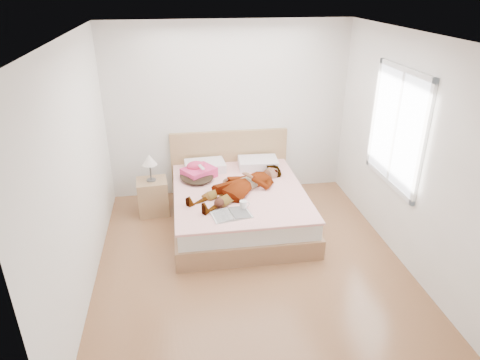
{
  "coord_description": "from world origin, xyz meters",
  "views": [
    {
      "loc": [
        -0.76,
        -4.16,
        3.09
      ],
      "look_at": [
        0.0,
        0.85,
        0.7
      ],
      "focal_mm": 32.0,
      "sensor_mm": 36.0,
      "label": 1
    }
  ],
  "objects_px": {
    "phone": "(201,167)",
    "bed": "(238,202)",
    "coffee_mug": "(244,205)",
    "nightstand": "(153,194)",
    "towel": "(198,171)",
    "woman": "(241,183)",
    "magazine": "(231,214)",
    "plush_toy": "(219,202)"
  },
  "relations": [
    {
      "from": "nightstand",
      "to": "towel",
      "type": "bearing_deg",
      "value": 2.72
    },
    {
      "from": "plush_toy",
      "to": "woman",
      "type": "bearing_deg",
      "value": 50.07
    },
    {
      "from": "bed",
      "to": "coffee_mug",
      "type": "distance_m",
      "value": 0.67
    },
    {
      "from": "phone",
      "to": "coffee_mug",
      "type": "height_order",
      "value": "phone"
    },
    {
      "from": "plush_toy",
      "to": "towel",
      "type": "bearing_deg",
      "value": 102.6
    },
    {
      "from": "bed",
      "to": "plush_toy",
      "type": "bearing_deg",
      "value": -121.34
    },
    {
      "from": "bed",
      "to": "plush_toy",
      "type": "relative_size",
      "value": 9.64
    },
    {
      "from": "woman",
      "to": "bed",
      "type": "distance_m",
      "value": 0.36
    },
    {
      "from": "woman",
      "to": "bed",
      "type": "relative_size",
      "value": 0.78
    },
    {
      "from": "bed",
      "to": "nightstand",
      "type": "bearing_deg",
      "value": 162.24
    },
    {
      "from": "woman",
      "to": "towel",
      "type": "xyz_separation_m",
      "value": [
        -0.54,
        0.51,
        -0.02
      ]
    },
    {
      "from": "woman",
      "to": "magazine",
      "type": "distance_m",
      "value": 0.69
    },
    {
      "from": "coffee_mug",
      "to": "nightstand",
      "type": "xyz_separation_m",
      "value": [
        -1.16,
        0.99,
        -0.26
      ]
    },
    {
      "from": "towel",
      "to": "nightstand",
      "type": "distance_m",
      "value": 0.73
    },
    {
      "from": "magazine",
      "to": "coffee_mug",
      "type": "xyz_separation_m",
      "value": [
        0.17,
        0.14,
        0.04
      ]
    },
    {
      "from": "bed",
      "to": "coffee_mug",
      "type": "bearing_deg",
      "value": -91.91
    },
    {
      "from": "magazine",
      "to": "towel",
      "type": "bearing_deg",
      "value": 105.44
    },
    {
      "from": "towel",
      "to": "magazine",
      "type": "bearing_deg",
      "value": -74.56
    },
    {
      "from": "phone",
      "to": "towel",
      "type": "bearing_deg",
      "value": 73.41
    },
    {
      "from": "phone",
      "to": "woman",
      "type": "bearing_deg",
      "value": -75.98
    },
    {
      "from": "towel",
      "to": "plush_toy",
      "type": "bearing_deg",
      "value": -77.4
    },
    {
      "from": "coffee_mug",
      "to": "magazine",
      "type": "bearing_deg",
      "value": -140.31
    },
    {
      "from": "towel",
      "to": "magazine",
      "type": "xyz_separation_m",
      "value": [
        0.32,
        -1.16,
        -0.08
      ]
    },
    {
      "from": "phone",
      "to": "bed",
      "type": "height_order",
      "value": "bed"
    },
    {
      "from": "coffee_mug",
      "to": "towel",
      "type": "bearing_deg",
      "value": 115.96
    },
    {
      "from": "woman",
      "to": "magazine",
      "type": "height_order",
      "value": "woman"
    },
    {
      "from": "magazine",
      "to": "bed",
      "type": "bearing_deg",
      "value": 75.5
    },
    {
      "from": "woman",
      "to": "plush_toy",
      "type": "bearing_deg",
      "value": -77.25
    },
    {
      "from": "bed",
      "to": "towel",
      "type": "height_order",
      "value": "bed"
    },
    {
      "from": "nightstand",
      "to": "magazine",
      "type": "bearing_deg",
      "value": -48.91
    },
    {
      "from": "bed",
      "to": "towel",
      "type": "bearing_deg",
      "value": 141.52
    },
    {
      "from": "magazine",
      "to": "woman",
      "type": "bearing_deg",
      "value": 71.01
    },
    {
      "from": "phone",
      "to": "bed",
      "type": "relative_size",
      "value": 0.05
    },
    {
      "from": "phone",
      "to": "coffee_mug",
      "type": "distance_m",
      "value": 1.02
    },
    {
      "from": "magazine",
      "to": "nightstand",
      "type": "distance_m",
      "value": 1.52
    },
    {
      "from": "woman",
      "to": "phone",
      "type": "relative_size",
      "value": 15.54
    },
    {
      "from": "woman",
      "to": "plush_toy",
      "type": "relative_size",
      "value": 7.48
    },
    {
      "from": "phone",
      "to": "magazine",
      "type": "distance_m",
      "value": 1.1
    },
    {
      "from": "plush_toy",
      "to": "nightstand",
      "type": "xyz_separation_m",
      "value": [
        -0.87,
        0.89,
        -0.27
      ]
    },
    {
      "from": "phone",
      "to": "towel",
      "type": "distance_m",
      "value": 0.16
    },
    {
      "from": "coffee_mug",
      "to": "phone",
      "type": "bearing_deg",
      "value": 116.59
    },
    {
      "from": "woman",
      "to": "phone",
      "type": "distance_m",
      "value": 0.65
    }
  ]
}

